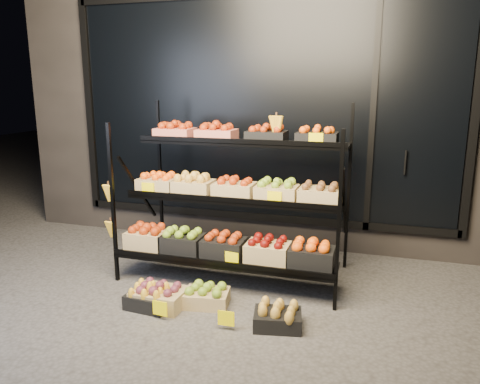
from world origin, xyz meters
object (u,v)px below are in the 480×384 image
(floor_crate_midleft, at_px, (149,298))
(floor_crate_midright, at_px, (207,295))
(display_rack, at_px, (231,198))
(floor_crate_left, at_px, (159,295))

(floor_crate_midleft, distance_m, floor_crate_midright, 0.48)
(display_rack, bearing_deg, floor_crate_midright, -90.91)
(floor_crate_left, bearing_deg, floor_crate_midright, 21.93)
(display_rack, relative_size, floor_crate_midright, 5.40)
(floor_crate_midright, bearing_deg, display_rack, 79.96)
(display_rack, relative_size, floor_crate_midleft, 5.70)
(display_rack, height_order, floor_crate_left, display_rack)
(floor_crate_midleft, bearing_deg, floor_crate_midright, 26.96)
(display_rack, relative_size, floor_crate_left, 4.94)
(floor_crate_left, bearing_deg, display_rack, 65.88)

